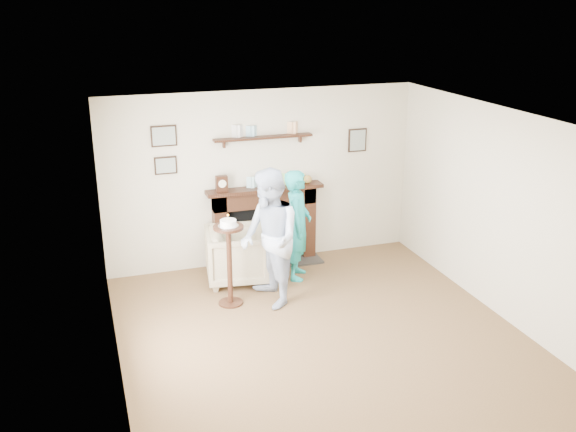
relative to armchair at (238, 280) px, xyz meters
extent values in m
plane|color=brown|center=(0.54, -1.90, 0.00)|extent=(5.00, 5.00, 0.00)
cube|color=beige|center=(0.54, 0.60, 1.25)|extent=(4.50, 0.04, 2.50)
cube|color=beige|center=(-1.71, -1.90, 1.25)|extent=(0.04, 5.00, 2.50)
cube|color=beige|center=(2.79, -1.90, 1.25)|extent=(0.04, 5.00, 2.50)
cube|color=white|center=(0.54, -1.90, 2.50)|extent=(4.50, 5.00, 0.04)
cube|color=black|center=(-0.12, 0.50, 0.55)|extent=(0.18, 0.20, 1.10)
cube|color=black|center=(1.20, 0.50, 0.55)|extent=(0.18, 0.20, 1.10)
cube|color=black|center=(0.54, 0.50, 0.98)|extent=(1.50, 0.20, 0.24)
cube|color=black|center=(0.54, 0.57, 0.43)|extent=(1.14, 0.06, 0.86)
cube|color=#302D2B|center=(0.54, 0.38, 0.01)|extent=(1.60, 0.44, 0.03)
cube|color=black|center=(0.54, 0.47, 1.12)|extent=(1.68, 0.26, 0.05)
cube|color=black|center=(0.54, 0.52, 1.85)|extent=(1.40, 0.15, 0.03)
cube|color=black|center=(-0.81, 0.58, 1.95)|extent=(0.34, 0.03, 0.28)
cube|color=black|center=(-0.81, 0.58, 1.55)|extent=(0.30, 0.03, 0.24)
cube|color=black|center=(1.99, 0.58, 1.70)|extent=(0.28, 0.03, 0.34)
cube|color=black|center=(-0.08, 0.47, 1.26)|extent=(0.16, 0.09, 0.22)
cylinder|color=white|center=(-0.08, 0.42, 1.27)|extent=(0.11, 0.01, 0.11)
sphere|color=green|center=(1.18, 0.47, 1.21)|extent=(0.12, 0.12, 0.12)
imported|color=#C7B394|center=(0.00, 0.00, 0.00)|extent=(0.92, 0.90, 0.74)
imported|color=silver|center=(0.23, -0.79, 0.00)|extent=(0.73, 0.90, 1.75)
imported|color=#21BDA3|center=(0.82, -0.14, 0.00)|extent=(0.56, 0.66, 1.53)
cylinder|color=black|center=(-0.26, -0.65, 0.01)|extent=(0.31, 0.31, 0.02)
cylinder|color=black|center=(-0.26, -0.65, 0.52)|extent=(0.07, 0.07, 0.99)
cylinder|color=black|center=(-0.26, -0.65, 1.03)|extent=(0.38, 0.38, 0.03)
cylinder|color=silver|center=(-0.26, -0.65, 1.05)|extent=(0.25, 0.25, 0.01)
cylinder|color=white|center=(-0.26, -0.65, 1.09)|extent=(0.20, 0.20, 0.07)
cylinder|color=#FFE0A1|center=(-0.26, -0.65, 1.15)|extent=(0.01, 0.01, 0.06)
sphere|color=orange|center=(-0.26, -0.65, 1.19)|extent=(0.02, 0.02, 0.02)
camera|label=1|loc=(-1.89, -7.84, 3.72)|focal=40.00mm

